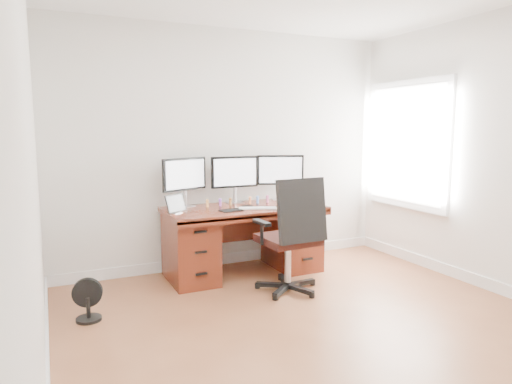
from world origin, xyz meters
name	(u,v)px	position (x,y,z in m)	size (l,w,h in m)	color
ground	(340,343)	(0.00, 0.00, 0.00)	(4.50, 4.50, 0.00)	brown
back_wall	(229,149)	(0.00, 2.25, 1.35)	(4.00, 0.10, 2.70)	white
desk	(243,238)	(0.00, 1.83, 0.40)	(1.70, 0.80, 0.75)	#5A1F12
office_chair	(291,255)	(0.18, 1.09, 0.37)	(0.66, 0.63, 1.14)	black
floor_fan	(88,301)	(-1.67, 1.22, 0.17)	(0.25, 0.21, 0.36)	black
monitor_left	(185,176)	(-0.58, 2.07, 1.09)	(0.53, 0.23, 0.53)	silver
monitor_center	(235,174)	(0.00, 2.07, 1.09)	(0.55, 0.14, 0.53)	silver
monitor_right	(280,172)	(0.58, 2.07, 1.09)	(0.53, 0.22, 0.53)	silver
tablet_left	(176,205)	(-0.77, 1.75, 0.84)	(0.24, 0.18, 0.19)	silver
tablet_right	(311,195)	(0.80, 1.75, 0.84)	(0.24, 0.18, 0.19)	silver
keyboard	(252,208)	(0.02, 1.65, 0.76)	(0.27, 0.12, 0.01)	white
trackpad	(270,208)	(0.21, 1.60, 0.76)	(0.14, 0.14, 0.01)	#B8BABF
drawing_tablet	(231,210)	(-0.22, 1.64, 0.76)	(0.22, 0.14, 0.01)	black
phone	(247,206)	(0.04, 1.82, 0.76)	(0.12, 0.06, 0.01)	black
figurine_yellow	(207,203)	(-0.37, 1.95, 0.80)	(0.04, 0.04, 0.09)	#DCA757
figurine_purple	(220,202)	(-0.22, 1.95, 0.80)	(0.04, 0.04, 0.09)	#9754CD
figurine_brown	(230,201)	(-0.10, 1.95, 0.80)	(0.04, 0.04, 0.09)	olive
figurine_orange	(250,200)	(0.13, 1.95, 0.80)	(0.04, 0.04, 0.09)	#E68F57
figurine_blue	(258,199)	(0.23, 1.95, 0.80)	(0.04, 0.04, 0.09)	#4D83DB
figurine_pink	(267,198)	(0.35, 1.95, 0.80)	(0.04, 0.04, 0.09)	pink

